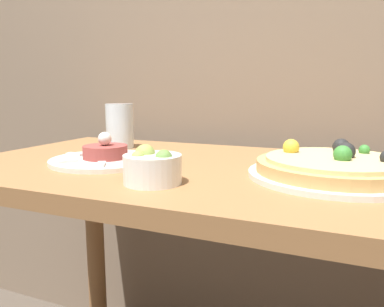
% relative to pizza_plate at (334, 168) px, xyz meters
% --- Properties ---
extents(dining_table, '(1.11, 0.61, 0.76)m').
position_rel_pizza_plate_xyz_m(dining_table, '(-0.27, 0.01, -0.15)').
color(dining_table, olive).
rests_on(dining_table, ground_plane).
extents(pizza_plate, '(0.32, 0.32, 0.07)m').
position_rel_pizza_plate_xyz_m(pizza_plate, '(0.00, 0.00, 0.00)').
color(pizza_plate, silver).
rests_on(pizza_plate, dining_table).
extents(tartare_plate, '(0.25, 0.25, 0.07)m').
position_rel_pizza_plate_xyz_m(tartare_plate, '(-0.48, -0.04, -0.01)').
color(tartare_plate, silver).
rests_on(tartare_plate, dining_table).
extents(small_bowl, '(0.10, 0.10, 0.07)m').
position_rel_pizza_plate_xyz_m(small_bowl, '(-0.29, -0.17, 0.01)').
color(small_bowl, white).
rests_on(small_bowl, dining_table).
extents(drinking_glass, '(0.08, 0.08, 0.12)m').
position_rel_pizza_plate_xyz_m(drinking_glass, '(-0.58, 0.16, 0.04)').
color(drinking_glass, silver).
rests_on(drinking_glass, dining_table).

